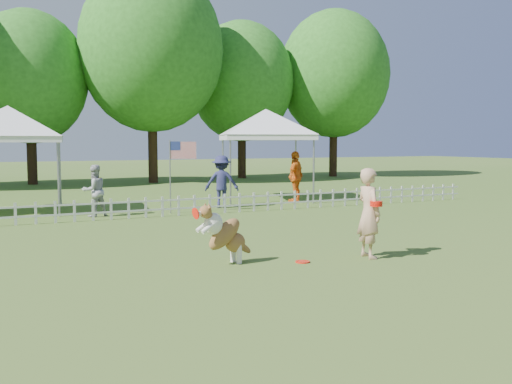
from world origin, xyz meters
TOP-DOWN VIEW (x-y plane):
  - ground at (0.00, 0.00)m, footprint 120.00×120.00m
  - picket_fence at (0.00, 7.00)m, footprint 22.00×0.08m
  - handler at (0.99, -0.52)m, footprint 0.47×0.66m
  - dog at (-1.68, 0.12)m, footprint 1.12×0.54m
  - frisbee_on_turf at (-0.35, -0.35)m, footprint 0.34×0.34m
  - canopy_tent_left at (-4.69, 10.04)m, footprint 3.55×3.55m
  - canopy_tent_right at (4.24, 10.07)m, footprint 4.10×4.10m
  - flag_pole at (-0.29, 7.67)m, footprint 0.87×0.27m
  - spectator_a at (-2.53, 7.94)m, footprint 0.88×0.77m
  - spectator_b at (1.72, 8.39)m, footprint 1.30×1.08m
  - spectator_c at (4.80, 8.77)m, footprint 1.15×1.03m
  - tree_center_left at (-3.00, 22.50)m, footprint 6.00×6.00m
  - tree_center_right at (3.00, 21.00)m, footprint 7.60×7.60m
  - tree_right at (9.00, 22.50)m, footprint 6.20×6.20m
  - tree_far_right at (15.00, 21.50)m, footprint 7.00×7.00m

SIDE VIEW (x-z plane):
  - ground at x=0.00m, z-range 0.00..0.00m
  - frisbee_on_turf at x=-0.35m, z-range 0.00..0.02m
  - picket_fence at x=0.00m, z-range 0.00..0.60m
  - dog at x=-1.68m, z-range 0.00..1.11m
  - spectator_a at x=-2.53m, z-range 0.00..1.53m
  - handler at x=0.99m, z-range 0.00..1.71m
  - spectator_b at x=1.72m, z-range 0.00..1.75m
  - spectator_c at x=4.80m, z-range 0.00..1.87m
  - flag_pole at x=-0.29m, z-range 0.00..2.26m
  - canopy_tent_left at x=-4.69m, z-range 0.00..3.24m
  - canopy_tent_right at x=4.24m, z-range 0.00..3.36m
  - tree_center_left at x=-3.00m, z-range 0.00..9.80m
  - tree_right at x=9.00m, z-range 0.00..10.40m
  - tree_far_right at x=15.00m, z-range 0.00..11.40m
  - tree_center_right at x=3.00m, z-range 0.00..12.60m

